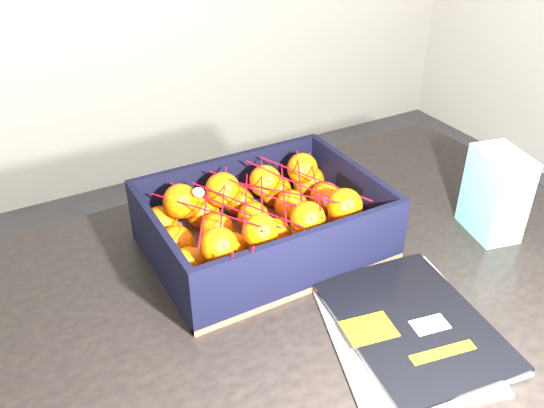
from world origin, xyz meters
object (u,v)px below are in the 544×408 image
magazine_stack (409,327)px  retail_carton (495,194)px  produce_crate (264,230)px  table (317,322)px

magazine_stack → retail_carton: bearing=23.5°
produce_crate → retail_carton: size_ratio=2.43×
table → produce_crate: bearing=107.0°
magazine_stack → table: bearing=106.7°
produce_crate → table: bearing=-73.0°
table → produce_crate: (-0.04, 0.13, 0.14)m
produce_crate → magazine_stack: bearing=-73.2°
table → retail_carton: 0.40m
produce_crate → retail_carton: (0.40, -0.16, 0.04)m
table → magazine_stack: magazine_stack is taller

